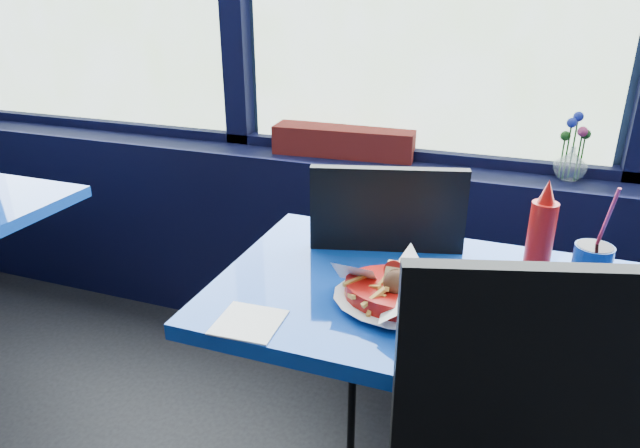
{
  "coord_description": "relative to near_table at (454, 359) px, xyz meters",
  "views": [
    {
      "loc": [
        0.39,
        0.76,
        1.44
      ],
      "look_at": [
        -0.05,
        1.98,
        0.9
      ],
      "focal_mm": 32.0,
      "sensor_mm": 36.0,
      "label": 1
    }
  ],
  "objects": [
    {
      "name": "soda_cup",
      "position": [
        0.28,
        0.09,
        0.26
      ],
      "size": [
        0.09,
        0.09,
        0.29
      ],
      "rotation": [
        0.0,
        0.0,
        -0.23
      ],
      "color": "navy",
      "rests_on": "near_table"
    },
    {
      "name": "chair_near_back",
      "position": [
        -0.2,
        0.32,
        0.0
      ],
      "size": [
        0.55,
        0.55,
        0.99
      ],
      "rotation": [
        0.0,
        0.0,
        3.41
      ],
      "color": "black",
      "rests_on": "ground"
    },
    {
      "name": "near_table",
      "position": [
        0.0,
        0.0,
        0.0
      ],
      "size": [
        1.2,
        0.7,
        0.75
      ],
      "color": "black",
      "rests_on": "ground"
    },
    {
      "name": "ketchup_bottle",
      "position": [
        0.16,
        0.21,
        0.29
      ],
      "size": [
        0.07,
        0.07,
        0.25
      ],
      "color": "#AF0F0B",
      "rests_on": "near_table"
    },
    {
      "name": "napkin",
      "position": [
        -0.43,
        -0.28,
        0.18
      ],
      "size": [
        0.15,
        0.15,
        0.0
      ],
      "primitive_type": "cube",
      "rotation": [
        0.0,
        0.0,
        0.05
      ],
      "color": "white",
      "rests_on": "near_table"
    },
    {
      "name": "planter_box",
      "position": [
        -0.59,
        0.9,
        0.29
      ],
      "size": [
        0.58,
        0.18,
        0.11
      ],
      "primitive_type": "cube",
      "rotation": [
        0.0,
        0.0,
        0.07
      ],
      "color": "maroon",
      "rests_on": "window_sill"
    },
    {
      "name": "food_basket",
      "position": [
        -0.12,
        -0.09,
        0.22
      ],
      "size": [
        0.36,
        0.36,
        0.11
      ],
      "rotation": [
        0.0,
        0.0,
        -0.42
      ],
      "color": "#AF0F0B",
      "rests_on": "near_table"
    },
    {
      "name": "flower_vase",
      "position": [
        0.26,
        0.88,
        0.3
      ],
      "size": [
        0.15,
        0.15,
        0.24
      ],
      "rotation": [
        0.0,
        0.0,
        0.37
      ],
      "color": "silver",
      "rests_on": "window_sill"
    },
    {
      "name": "window_sill",
      "position": [
        -0.3,
        0.87,
        -0.17
      ],
      "size": [
        5.0,
        0.26,
        0.8
      ],
      "primitive_type": "cube",
      "color": "black",
      "rests_on": "ground"
    }
  ]
}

